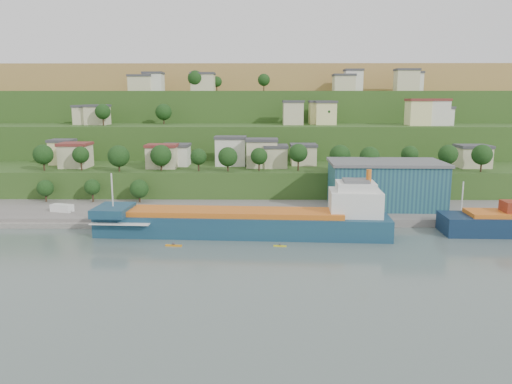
{
  "coord_description": "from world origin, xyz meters",
  "views": [
    {
      "loc": [
        -0.19,
        -106.15,
        31.4
      ],
      "look_at": [
        -1.37,
        15.0,
        8.96
      ],
      "focal_mm": 35.0,
      "sensor_mm": 36.0,
      "label": 1
    }
  ],
  "objects_px": {
    "cargo_ship_near": "(252,223)",
    "warehouse": "(385,184)",
    "kayak_orange": "(174,245)",
    "caravan": "(62,209)"
  },
  "relations": [
    {
      "from": "cargo_ship_near",
      "to": "warehouse",
      "type": "xyz_separation_m",
      "value": [
        36.71,
        22.98,
        5.63
      ]
    },
    {
      "from": "warehouse",
      "to": "kayak_orange",
      "type": "bearing_deg",
      "value": -147.03
    },
    {
      "from": "warehouse",
      "to": "caravan",
      "type": "xyz_separation_m",
      "value": [
        -87.68,
        -7.46,
        -5.86
      ]
    },
    {
      "from": "warehouse",
      "to": "kayak_orange",
      "type": "relative_size",
      "value": 8.57
    },
    {
      "from": "cargo_ship_near",
      "to": "warehouse",
      "type": "relative_size",
      "value": 2.18
    },
    {
      "from": "cargo_ship_near",
      "to": "warehouse",
      "type": "distance_m",
      "value": 43.67
    },
    {
      "from": "cargo_ship_near",
      "to": "kayak_orange",
      "type": "xyz_separation_m",
      "value": [
        -16.88,
        -9.38,
        -2.54
      ]
    },
    {
      "from": "caravan",
      "to": "kayak_orange",
      "type": "distance_m",
      "value": 42.27
    },
    {
      "from": "caravan",
      "to": "cargo_ship_near",
      "type": "bearing_deg",
      "value": -0.5
    },
    {
      "from": "warehouse",
      "to": "kayak_orange",
      "type": "height_order",
      "value": "warehouse"
    }
  ]
}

